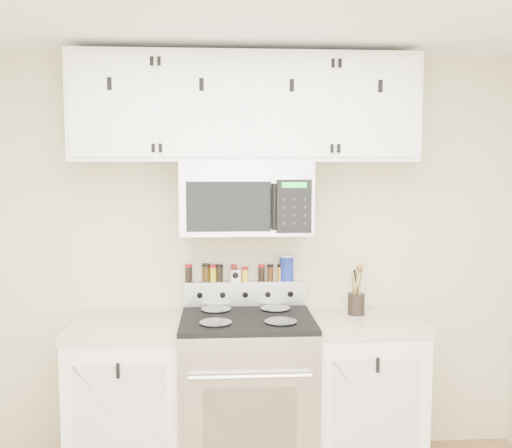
{
  "coord_description": "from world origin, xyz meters",
  "views": [
    {
      "loc": [
        -0.15,
        -1.8,
        1.8
      ],
      "look_at": [
        0.05,
        1.45,
        1.48
      ],
      "focal_mm": 40.0,
      "sensor_mm": 36.0,
      "label": 1
    }
  ],
  "objects_px": {
    "microwave": "(246,198)",
    "utensil_crock": "(356,302)",
    "range": "(247,393)",
    "salt_canister": "(286,268)"
  },
  "relations": [
    {
      "from": "range",
      "to": "microwave",
      "type": "xyz_separation_m",
      "value": [
        0.0,
        0.13,
        1.14
      ]
    },
    {
      "from": "range",
      "to": "utensil_crock",
      "type": "relative_size",
      "value": 3.69
    },
    {
      "from": "range",
      "to": "utensil_crock",
      "type": "height_order",
      "value": "utensil_crock"
    },
    {
      "from": "microwave",
      "to": "utensil_crock",
      "type": "height_order",
      "value": "microwave"
    },
    {
      "from": "salt_canister",
      "to": "microwave",
      "type": "bearing_deg",
      "value": -149.15
    },
    {
      "from": "microwave",
      "to": "utensil_crock",
      "type": "bearing_deg",
      "value": -1.16
    },
    {
      "from": "range",
      "to": "utensil_crock",
      "type": "xyz_separation_m",
      "value": [
        0.67,
        0.11,
        0.51
      ]
    },
    {
      "from": "range",
      "to": "microwave",
      "type": "relative_size",
      "value": 1.45
    },
    {
      "from": "utensil_crock",
      "to": "salt_canister",
      "type": "height_order",
      "value": "salt_canister"
    },
    {
      "from": "range",
      "to": "salt_canister",
      "type": "xyz_separation_m",
      "value": [
        0.26,
        0.28,
        0.69
      ]
    }
  ]
}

